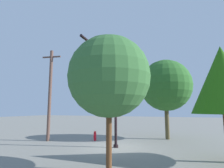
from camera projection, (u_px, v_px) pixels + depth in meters
The scene contains 7 objects.
ground_plane at pixel (116, 147), 13.45m from camera, with size 120.00×120.00×0.00m, color gray.
signal_pole_assembly at pixel (105, 76), 12.02m from camera, with size 5.91×1.03×6.79m.
utility_pole at pixel (50, 93), 16.81m from camera, with size 0.45×1.79×8.23m.
fire_hydrant at pixel (95, 136), 16.48m from camera, with size 0.33×0.24×0.83m.
tree_near at pixel (166, 85), 17.88m from camera, with size 4.96×4.96×7.55m.
tree_mid at pixel (223, 79), 10.24m from camera, with size 3.43×3.43×6.33m.
tree_far at pixel (109, 77), 8.88m from camera, with size 3.96×3.96×6.31m.
Camera 1 is at (13.05, 4.95, 2.75)m, focal length 29.59 mm.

